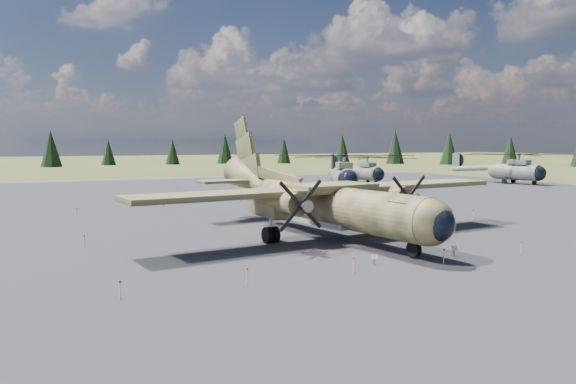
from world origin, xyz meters
name	(u,v)px	position (x,y,z in m)	size (l,w,h in m)	color
ground	(309,231)	(0.00, 0.00, 0.00)	(500.00, 500.00, 0.00)	brown
apron	(262,216)	(0.00, 10.00, 0.00)	(120.00, 120.00, 0.04)	#5E5D63
transport_plane	(321,198)	(-0.08, -2.20, 2.84)	(30.02, 27.10, 9.88)	#36381E
helicopter_near	(343,166)	(19.07, 27.99, 3.71)	(26.47, 26.47, 5.22)	gray
helicopter_mid	(366,165)	(30.91, 41.28, 3.14)	(18.47, 21.07, 4.42)	gray
helicopter_far	(516,162)	(53.04, 30.29, 3.56)	(24.02, 25.13, 5.02)	gray
info_placard_left	(375,258)	(-1.87, -12.25, 0.41)	(0.42, 0.24, 0.61)	gray
info_placard_right	(454,249)	(3.79, -12.31, 0.46)	(0.48, 0.28, 0.70)	gray
barrier_fence	(304,225)	(-0.46, -0.08, 0.51)	(33.12, 29.62, 0.85)	white
treeline	(301,168)	(3.07, 7.97, 4.54)	(285.95, 282.15, 10.53)	black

